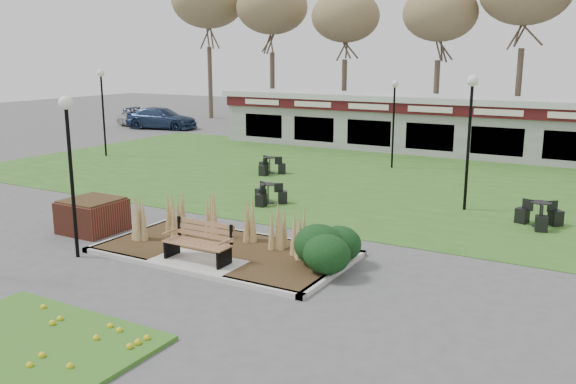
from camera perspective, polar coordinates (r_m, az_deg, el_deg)
The scene contains 17 objects.
ground at distance 14.69m, azimuth -8.79°, elevation -7.03°, with size 100.00×100.00×0.00m, color #515154.
lawn at distance 24.86m, azimuth 8.61°, elevation 1.16°, with size 34.00×16.00×0.02m, color #2E611E.
flower_bed at distance 11.72m, azimuth -23.25°, elevation -12.85°, with size 4.20×3.00×0.16m.
planting_bed at distance 14.93m, azimuth -1.75°, elevation -5.08°, with size 6.75×3.40×1.27m.
park_bench at distance 14.69m, azimuth -8.27°, elevation -4.59°, with size 1.70×0.66×0.93m.
brick_planter at distance 18.17m, azimuth -17.82°, elevation -2.09°, with size 1.50×1.50×0.95m.
food_pavilion at distance 32.12m, azimuth 13.90°, elevation 6.17°, with size 24.60×3.40×2.90m.
lamp_post_mid_left at distance 15.52m, azimuth -19.83°, elevation 4.49°, with size 0.33×0.33×3.99m.
lamp_post_mid_right at distance 27.19m, azimuth 9.90°, elevation 8.07°, with size 0.32×0.32×3.87m.
lamp_post_far_right at distance 20.08m, azimuth 16.71°, elevation 7.11°, with size 0.36×0.36×4.32m.
lamp_post_far_left at distance 31.33m, azimuth -17.01°, elevation 8.80°, with size 0.35×0.35×4.24m.
bistro_set_a at distance 25.75m, azimuth -1.72°, elevation 2.25°, with size 1.32×1.16×0.70m.
bistro_set_b at distance 20.57m, azimuth -1.87°, elevation -0.45°, with size 1.26×1.13×0.67m.
bistro_set_d at distance 19.26m, azimuth 22.48°, elevation -2.29°, with size 1.34×1.31×0.73m.
car_silver at distance 44.14m, azimuth -14.00°, elevation 6.76°, with size 1.50×3.73×1.27m, color silver.
car_black at distance 42.68m, azimuth 2.47°, elevation 7.18°, with size 1.74×4.99×1.65m, color black.
car_blue at distance 42.57m, azimuth -11.73°, elevation 6.77°, with size 2.01×4.95×1.44m, color navy.
Camera 1 is at (8.71, -10.76, 4.92)m, focal length 38.00 mm.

